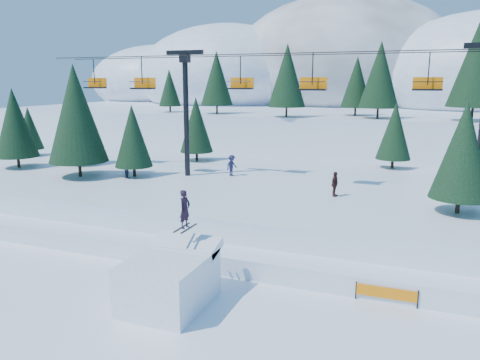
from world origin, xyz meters
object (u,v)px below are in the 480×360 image
(banner_far, at_px, (463,293))
(banner_near, at_px, (386,293))
(chairlift, at_px, (306,95))
(jump_kicker, at_px, (170,278))

(banner_far, bearing_deg, banner_near, -159.03)
(chairlift, relative_size, banner_near, 16.09)
(jump_kicker, relative_size, banner_far, 1.88)
(banner_far, bearing_deg, jump_kicker, -158.95)
(chairlift, height_order, banner_near, chairlift)
(banner_near, xyz_separation_m, banner_far, (3.39, 1.30, 0.00))
(banner_near, bearing_deg, jump_kicker, -158.93)
(jump_kicker, height_order, chairlift, chairlift)
(jump_kicker, distance_m, banner_far, 13.87)
(banner_near, distance_m, banner_far, 3.64)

